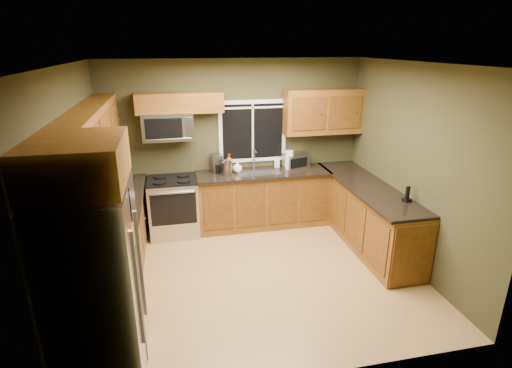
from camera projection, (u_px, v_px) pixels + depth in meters
name	position (u px, v px, depth m)	size (l,w,h in m)	color
floor	(258.00, 274.00, 5.34)	(4.20, 4.20, 0.00)	#A37D48
ceiling	(258.00, 64.00, 4.44)	(4.20, 4.20, 0.00)	white
back_wall	(235.00, 144.00, 6.55)	(4.20, 4.20, 0.00)	#37361D
front_wall	(305.00, 248.00, 3.23)	(4.20, 4.20, 0.00)	#37361D
left_wall	(76.00, 191.00, 4.48)	(3.60, 3.60, 0.00)	#37361D
right_wall	(412.00, 168.00, 5.31)	(3.60, 3.60, 0.00)	#37361D
window	(253.00, 131.00, 6.53)	(1.12, 0.03, 1.02)	white
base_cabinets_left	(118.00, 240.00, 5.28)	(0.60, 2.65, 0.90)	brown
countertop_left	(115.00, 208.00, 5.13)	(0.65, 2.65, 0.04)	black
base_cabinets_back	(263.00, 199.00, 6.66)	(2.17, 0.60, 0.90)	brown
countertop_back	(264.00, 173.00, 6.48)	(2.17, 0.65, 0.04)	black
base_cabinets_peninsula	(366.00, 215.00, 6.05)	(0.60, 2.52, 0.90)	brown
countertop_peninsula	(367.00, 186.00, 5.89)	(0.65, 2.50, 0.04)	black
upper_cabinets_left	(92.00, 136.00, 4.78)	(0.33, 2.65, 0.72)	brown
upper_cabinets_back_left	(180.00, 103.00, 5.99)	(1.30, 0.33, 0.30)	brown
upper_cabinets_back_right	(323.00, 112.00, 6.52)	(1.30, 0.33, 0.72)	brown
upper_cabinet_over_fridge	(77.00, 163.00, 3.13)	(0.72, 0.90, 0.38)	brown
refrigerator	(96.00, 286.00, 3.50)	(0.74, 0.90, 1.80)	#B7B7BC
range	(174.00, 206.00, 6.34)	(0.76, 0.69, 0.94)	#B7B7BC
microwave	(168.00, 126.00, 6.04)	(0.76, 0.41, 0.42)	#B7B7BC
sink	(256.00, 171.00, 6.46)	(0.60, 0.42, 0.36)	slate
toaster_oven	(296.00, 160.00, 6.68)	(0.45, 0.39, 0.24)	#B7B7BC
coffee_maker	(217.00, 164.00, 6.43)	(0.20, 0.26, 0.29)	slate
kettle	(227.00, 168.00, 6.27)	(0.19, 0.19, 0.27)	#B7B7BC
paper_towel_roll	(289.00, 160.00, 6.60)	(0.16, 0.16, 0.34)	white
soap_bottle_a	(229.00, 162.00, 6.53)	(0.10, 0.10, 0.27)	#DA5A14
soap_bottle_b	(277.00, 162.00, 6.70)	(0.08, 0.09, 0.19)	white
soap_bottle_c	(237.00, 167.00, 6.43)	(0.15, 0.15, 0.19)	white
cordless_phone	(407.00, 197.00, 5.25)	(0.11, 0.11, 0.21)	black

